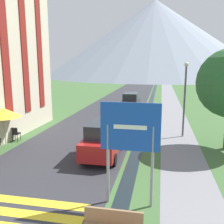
# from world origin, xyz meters

# --- Properties ---
(ground_plane) EXTENTS (160.00, 160.00, 0.00)m
(ground_plane) POSITION_xyz_m (0.00, 20.00, 0.00)
(ground_plane) COLOR #3D6033
(road) EXTENTS (6.40, 60.00, 0.01)m
(road) POSITION_xyz_m (-2.50, 30.00, 0.00)
(road) COLOR #2D2D33
(road) RESTS_ON ground_plane
(footpath) EXTENTS (2.20, 60.00, 0.01)m
(footpath) POSITION_xyz_m (3.60, 30.00, 0.00)
(footpath) COLOR slate
(footpath) RESTS_ON ground_plane
(drainage_channel) EXTENTS (0.60, 60.00, 0.00)m
(drainage_channel) POSITION_xyz_m (1.20, 30.00, 0.00)
(drainage_channel) COLOR black
(drainage_channel) RESTS_ON ground_plane
(crosswalk_marking) EXTENTS (5.44, 1.84, 0.01)m
(crosswalk_marking) POSITION_xyz_m (-2.50, 3.00, 0.01)
(crosswalk_marking) COLOR yellow
(crosswalk_marking) RESTS_ON ground_plane
(mountain_distant) EXTENTS (81.83, 81.83, 28.10)m
(mountain_distant) POSITION_xyz_m (-0.82, 95.68, 14.05)
(mountain_distant) COLOR gray
(mountain_distant) RESTS_ON ground_plane
(road_sign) EXTENTS (1.94, 0.11, 3.49)m
(road_sign) POSITION_xyz_m (1.47, 4.21, 2.36)
(road_sign) COLOR gray
(road_sign) RESTS_ON ground_plane
(parked_car_near) EXTENTS (1.72, 3.98, 1.82)m
(parked_car_near) POSITION_xyz_m (-0.40, 8.48, 0.91)
(parked_car_near) COLOR #A31919
(parked_car_near) RESTS_ON ground_plane
(parked_car_far) EXTENTS (1.72, 3.98, 1.82)m
(parked_car_far) POSITION_xyz_m (-0.57, 21.53, 0.91)
(parked_car_far) COLOR black
(parked_car_far) RESTS_ON ground_plane
(cafe_chair_far_left) EXTENTS (0.40, 0.40, 0.85)m
(cafe_chair_far_left) POSITION_xyz_m (-6.28, 9.85, 0.51)
(cafe_chair_far_left) COLOR black
(cafe_chair_far_left) RESTS_ON ground_plane
(cafe_chair_far_right) EXTENTS (0.40, 0.40, 0.85)m
(cafe_chair_far_right) POSITION_xyz_m (-6.35, 9.97, 0.51)
(cafe_chair_far_right) COLOR black
(cafe_chair_far_right) RESTS_ON ground_plane
(cafe_umbrella_middle_yellow) EXTENTS (1.98, 1.98, 2.21)m
(cafe_umbrella_middle_yellow) POSITION_xyz_m (-6.45, 9.08, 1.94)
(cafe_umbrella_middle_yellow) COLOR #B7B2A8
(cafe_umbrella_middle_yellow) RESTS_ON ground_plane
(streetlamp) EXTENTS (0.28, 0.28, 4.81)m
(streetlamp) POSITION_xyz_m (3.89, 12.93, 2.87)
(streetlamp) COLOR #515156
(streetlamp) RESTS_ON ground_plane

